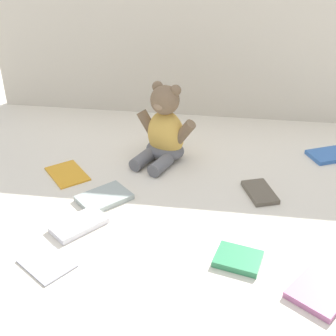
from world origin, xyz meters
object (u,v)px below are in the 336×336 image
object	(u,v)px
book_case_7	(238,259)
book_case_8	(67,173)
book_case_6	(104,198)
book_case_3	(330,155)
book_case_1	(79,224)
book_case_4	(321,290)
book_case_0	(260,192)
teddy_bear	(164,132)
book_case_2	(47,263)

from	to	relation	value
book_case_7	book_case_8	size ratio (longest dim) A/B	0.73
book_case_6	book_case_7	world-z (taller)	same
book_case_3	book_case_1	bearing A→B (deg)	-80.84
book_case_3	book_case_6	xyz separation A→B (m)	(-0.63, -0.33, 0.00)
book_case_6	book_case_8	size ratio (longest dim) A/B	0.98
book_case_7	book_case_4	bearing A→B (deg)	-98.75
book_case_3	book_case_0	bearing A→B (deg)	-67.64
book_case_0	book_case_8	world-z (taller)	book_case_0
book_case_1	book_case_3	size ratio (longest dim) A/B	1.02
book_case_1	book_case_7	distance (m)	0.38
book_case_0	book_case_4	distance (m)	0.36
teddy_bear	book_case_3	bearing A→B (deg)	31.57
book_case_1	teddy_bear	bearing A→B (deg)	-72.93
book_case_0	book_case_6	size ratio (longest dim) A/B	0.87
book_case_7	book_case_8	world-z (taller)	book_case_7
book_case_2	book_case_4	world-z (taller)	book_case_4
book_case_3	book_case_7	bearing A→B (deg)	-53.39
book_case_8	book_case_4	bearing A→B (deg)	109.87
book_case_2	book_case_6	distance (m)	0.26
book_case_1	book_case_6	world-z (taller)	same
book_case_2	book_case_4	distance (m)	0.57
book_case_7	book_case_8	distance (m)	0.57
book_case_1	book_case_4	bearing A→B (deg)	-154.67
book_case_2	book_case_7	bearing A→B (deg)	134.20
book_case_3	book_case_6	world-z (taller)	book_case_6
book_case_6	book_case_8	bearing A→B (deg)	5.65
book_case_2	book_case_7	size ratio (longest dim) A/B	1.15
book_case_2	book_case_3	bearing A→B (deg)	165.37
book_case_0	book_case_7	distance (m)	0.28
book_case_0	book_case_7	xyz separation A→B (m)	(-0.06, -0.27, 0.00)
book_case_0	book_case_2	bearing A→B (deg)	16.24
book_case_1	book_case_6	xyz separation A→B (m)	(0.03, 0.12, -0.00)
teddy_bear	book_case_6	bearing A→B (deg)	-93.61
teddy_bear	book_case_2	size ratio (longest dim) A/B	2.11
teddy_bear	book_case_2	world-z (taller)	teddy_bear
book_case_8	book_case_0	bearing A→B (deg)	136.65
book_case_0	teddy_bear	bearing A→B (deg)	-50.17
book_case_7	teddy_bear	bearing A→B (deg)	41.07
book_case_2	book_case_3	size ratio (longest dim) A/B	0.87
book_case_4	book_case_8	size ratio (longest dim) A/B	0.96
book_case_3	book_case_7	distance (m)	0.59
book_case_6	book_case_0	bearing A→B (deg)	-124.06
book_case_4	book_case_8	world-z (taller)	book_case_4
book_case_4	book_case_6	world-z (taller)	same
book_case_0	book_case_8	bearing A→B (deg)	-22.76
book_case_3	book_case_6	bearing A→B (deg)	-87.54
teddy_bear	book_case_4	world-z (taller)	teddy_bear
book_case_4	book_case_6	xyz separation A→B (m)	(-0.51, 0.26, -0.00)
teddy_bear	book_case_3	world-z (taller)	teddy_bear
book_case_0	book_case_6	bearing A→B (deg)	-8.24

